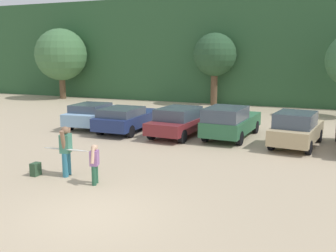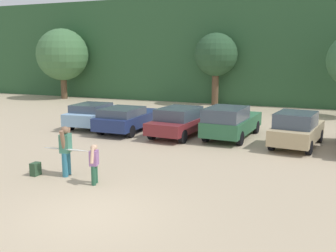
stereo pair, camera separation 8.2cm
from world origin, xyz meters
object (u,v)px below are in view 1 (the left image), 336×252
at_px(parked_car_forest_green, 230,122).
at_px(person_adult, 66,148).
at_px(parked_car_maroon, 179,121).
at_px(parked_car_navy, 127,118).
at_px(parked_car_tan, 296,129).
at_px(surfboard_white, 66,149).
at_px(parked_car_sky_blue, 95,114).
at_px(person_child, 95,162).
at_px(backpack_dropped, 36,169).

height_order(parked_car_forest_green, person_adult, person_adult).
relative_size(parked_car_maroon, person_adult, 2.51).
distance_m(parked_car_navy, parked_car_forest_green, 5.55).
relative_size(parked_car_tan, surfboard_white, 2.37).
relative_size(parked_car_navy, parked_car_forest_green, 0.99).
bearing_deg(surfboard_white, parked_car_tan, -137.90).
distance_m(parked_car_maroon, parked_car_forest_green, 2.58).
bearing_deg(person_adult, surfboard_white, -63.82).
bearing_deg(parked_car_sky_blue, parked_car_forest_green, -94.48).
distance_m(parked_car_navy, parked_car_maroon, 3.00).
height_order(parked_car_tan, surfboard_white, parked_car_tan).
bearing_deg(person_child, surfboard_white, -34.16).
xyz_separation_m(parked_car_sky_blue, parked_car_maroon, (5.33, -0.63, 0.04)).
relative_size(parked_car_forest_green, person_adult, 2.75).
bearing_deg(backpack_dropped, surfboard_white, 24.43).
relative_size(parked_car_forest_green, surfboard_white, 2.67).
relative_size(parked_car_navy, parked_car_maroon, 1.08).
height_order(parked_car_sky_blue, person_adult, person_adult).
xyz_separation_m(parked_car_sky_blue, parked_car_forest_green, (7.86, -0.17, 0.11)).
bearing_deg(surfboard_white, parked_car_maroon, -104.41).
bearing_deg(parked_car_sky_blue, parked_car_maroon, -99.90).
relative_size(parked_car_sky_blue, person_child, 3.52).
distance_m(parked_car_maroon, backpack_dropped, 8.32).
distance_m(person_adult, backpack_dropped, 1.32).
xyz_separation_m(parked_car_navy, surfboard_white, (1.66, -7.65, 0.18)).
xyz_separation_m(parked_car_maroon, parked_car_forest_green, (2.54, 0.45, 0.07)).
height_order(parked_car_navy, backpack_dropped, parked_car_navy).
bearing_deg(parked_car_navy, person_adult, -167.61).
bearing_deg(parked_car_sky_blue, surfboard_white, -157.15).
relative_size(parked_car_tan, backpack_dropped, 9.39).
distance_m(parked_car_navy, person_adult, 7.87).
distance_m(parked_car_sky_blue, parked_car_maroon, 5.36).
height_order(parked_car_navy, parked_car_forest_green, parked_car_forest_green).
relative_size(parked_car_navy, parked_car_tan, 1.11).
xyz_separation_m(parked_car_maroon, person_adult, (-1.31, -7.57, 0.20)).
bearing_deg(person_adult, person_child, 146.87).
height_order(parked_car_sky_blue, backpack_dropped, parked_car_sky_blue).
xyz_separation_m(parked_car_forest_green, parked_car_tan, (3.16, -0.59, -0.04)).
bearing_deg(parked_car_maroon, parked_car_forest_green, -74.90).
distance_m(parked_car_sky_blue, surfboard_white, 9.08).
relative_size(parked_car_maroon, backpack_dropped, 9.63).
xyz_separation_m(parked_car_navy, parked_car_maroon, (3.00, -0.12, 0.05)).
distance_m(person_child, surfboard_white, 1.50).
xyz_separation_m(surfboard_white, backpack_dropped, (-0.97, -0.44, -0.69)).
bearing_deg(parked_car_tan, person_child, 151.92).
height_order(parked_car_sky_blue, parked_car_maroon, parked_car_maroon).
bearing_deg(parked_car_forest_green, person_child, 167.56).
xyz_separation_m(parked_car_forest_green, person_adult, (-3.84, -8.02, 0.13)).
bearing_deg(parked_car_maroon, parked_car_tan, -86.36).
xyz_separation_m(parked_car_sky_blue, surfboard_white, (3.99, -8.15, 0.17)).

